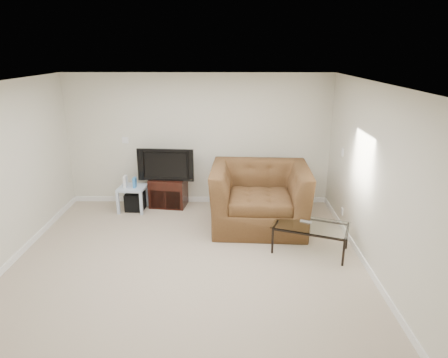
{
  "coord_description": "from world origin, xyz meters",
  "views": [
    {
      "loc": [
        0.58,
        -4.93,
        2.91
      ],
      "look_at": [
        0.5,
        1.2,
        0.9
      ],
      "focal_mm": 32.0,
      "sensor_mm": 36.0,
      "label": 1
    }
  ],
  "objects_px": {
    "recliner": "(260,187)",
    "subwoofer": "(135,201)",
    "side_table": "(133,198)",
    "coffee_table": "(310,238)",
    "television": "(167,163)",
    "tv_stand": "(169,192)"
  },
  "relations": [
    {
      "from": "television",
      "to": "side_table",
      "type": "distance_m",
      "value": 0.91
    },
    {
      "from": "television",
      "to": "subwoofer",
      "type": "height_order",
      "value": "television"
    },
    {
      "from": "television",
      "to": "recliner",
      "type": "xyz_separation_m",
      "value": [
        1.69,
        -0.86,
        -0.15
      ]
    },
    {
      "from": "subwoofer",
      "to": "coffee_table",
      "type": "height_order",
      "value": "coffee_table"
    },
    {
      "from": "tv_stand",
      "to": "coffee_table",
      "type": "xyz_separation_m",
      "value": [
        2.38,
        -1.8,
        -0.06
      ]
    },
    {
      "from": "subwoofer",
      "to": "recliner",
      "type": "bearing_deg",
      "value": -16.42
    },
    {
      "from": "tv_stand",
      "to": "side_table",
      "type": "height_order",
      "value": "tv_stand"
    },
    {
      "from": "side_table",
      "to": "recliner",
      "type": "height_order",
      "value": "recliner"
    },
    {
      "from": "tv_stand",
      "to": "coffee_table",
      "type": "height_order",
      "value": "tv_stand"
    },
    {
      "from": "side_table",
      "to": "subwoofer",
      "type": "height_order",
      "value": "side_table"
    },
    {
      "from": "tv_stand",
      "to": "television",
      "type": "xyz_separation_m",
      "value": [
        -0.0,
        -0.03,
        0.58
      ]
    },
    {
      "from": "subwoofer",
      "to": "recliner",
      "type": "xyz_separation_m",
      "value": [
        2.29,
        -0.67,
        0.54
      ]
    },
    {
      "from": "tv_stand",
      "to": "recliner",
      "type": "xyz_separation_m",
      "value": [
        1.68,
        -0.89,
        0.43
      ]
    },
    {
      "from": "television",
      "to": "coffee_table",
      "type": "height_order",
      "value": "television"
    },
    {
      "from": "side_table",
      "to": "subwoofer",
      "type": "xyz_separation_m",
      "value": [
        0.03,
        0.02,
        -0.07
      ]
    },
    {
      "from": "television",
      "to": "side_table",
      "type": "bearing_deg",
      "value": -158.11
    },
    {
      "from": "recliner",
      "to": "side_table",
      "type": "bearing_deg",
      "value": 166.95
    },
    {
      "from": "side_table",
      "to": "recliner",
      "type": "bearing_deg",
      "value": -15.82
    },
    {
      "from": "recliner",
      "to": "subwoofer",
      "type": "bearing_deg",
      "value": 166.35
    },
    {
      "from": "side_table",
      "to": "coffee_table",
      "type": "bearing_deg",
      "value": -27.49
    },
    {
      "from": "tv_stand",
      "to": "recliner",
      "type": "bearing_deg",
      "value": -20.14
    },
    {
      "from": "side_table",
      "to": "recliner",
      "type": "distance_m",
      "value": 2.46
    }
  ]
}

